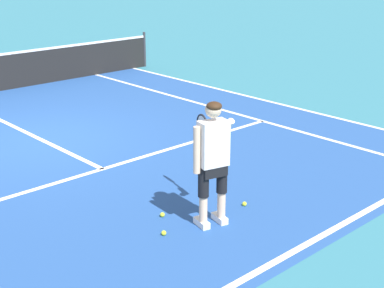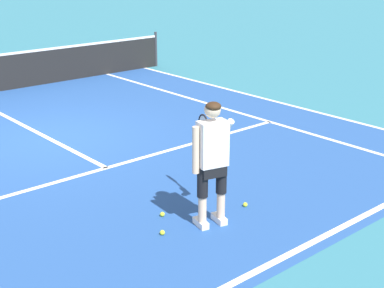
{
  "view_description": "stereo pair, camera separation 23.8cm",
  "coord_description": "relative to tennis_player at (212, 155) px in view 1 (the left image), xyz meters",
  "views": [
    {
      "loc": [
        -4.87,
        -9.58,
        3.52
      ],
      "look_at": [
        -0.06,
        -4.36,
        1.05
      ],
      "focal_mm": 52.77,
      "sensor_mm": 36.0,
      "label": 1
    },
    {
      "loc": [
        -4.69,
        -9.73,
        3.52
      ],
      "look_at": [
        -0.06,
        -4.36,
        1.05
      ],
      "focal_mm": 52.77,
      "sensor_mm": 36.0,
      "label": 2
    }
  ],
  "objects": [
    {
      "name": "tennis_player",
      "position": [
        0.0,
        0.0,
        0.0
      ],
      "size": [
        0.84,
        1.05,
        1.71
      ],
      "color": "white",
      "rests_on": "ground"
    },
    {
      "name": "line_doubles_right",
      "position": [
        5.54,
        3.93,
        -0.99
      ],
      "size": [
        0.1,
        10.27,
        0.01
      ],
      "primitive_type": "cube",
      "color": "white",
      "rests_on": "ground"
    },
    {
      "name": "line_singles_right",
      "position": [
        4.16,
        3.93,
        -0.99
      ],
      "size": [
        0.1,
        10.27,
        0.01
      ],
      "primitive_type": "cube",
      "color": "white",
      "rests_on": "ground"
    },
    {
      "name": "line_centre_service",
      "position": [
        0.05,
        5.87,
        -0.99
      ],
      "size": [
        0.1,
        6.4,
        0.01
      ],
      "primitive_type": "cube",
      "color": "white",
      "rests_on": "ground"
    },
    {
      "name": "tennis_ball_near_feet",
      "position": [
        0.74,
        0.08,
        -0.96
      ],
      "size": [
        0.07,
        0.07,
        0.07
      ],
      "primitive_type": "sphere",
      "color": "#CCE02D",
      "rests_on": "ground"
    },
    {
      "name": "tennis_ball_mid_court",
      "position": [
        -0.35,
        0.61,
        -0.96
      ],
      "size": [
        0.07,
        0.07,
        0.07
      ],
      "primitive_type": "sphere",
      "color": "#CCE02D",
      "rests_on": "ground"
    },
    {
      "name": "line_baseline",
      "position": [
        0.05,
        -1.21,
        -0.99
      ],
      "size": [
        10.98,
        0.1,
        0.01
      ],
      "primitive_type": "cube",
      "color": "white",
      "rests_on": "ground"
    },
    {
      "name": "line_service",
      "position": [
        0.05,
        2.67,
        -0.99
      ],
      "size": [
        8.23,
        0.1,
        0.01
      ],
      "primitive_type": "cube",
      "color": "white",
      "rests_on": "ground"
    },
    {
      "name": "court_inner_surface",
      "position": [
        0.05,
        3.93,
        -0.99
      ],
      "size": [
        10.98,
        10.67,
        0.0
      ],
      "primitive_type": "cube",
      "color": "#234C93",
      "rests_on": "ground"
    },
    {
      "name": "tennis_ball_by_baseline",
      "position": [
        -0.68,
        0.19,
        -0.96
      ],
      "size": [
        0.07,
        0.07,
        0.07
      ],
      "primitive_type": "sphere",
      "color": "#CCE02D",
      "rests_on": "ground"
    },
    {
      "name": "ground_plane",
      "position": [
        0.05,
        4.74,
        -0.99
      ],
      "size": [
        80.0,
        80.0,
        0.0
      ],
      "primitive_type": "plane",
      "color": "teal"
    }
  ]
}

